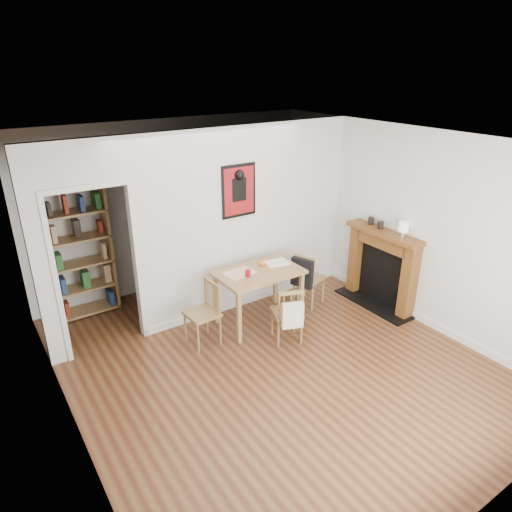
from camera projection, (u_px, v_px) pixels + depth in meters
ground at (271, 359)px, 5.57m from camera, size 5.20×5.20×0.00m
room_shell at (220, 227)px, 6.13m from camera, size 5.20×5.20×5.20m
dining_table at (259, 277)px, 6.12m from camera, size 1.13×0.72×0.77m
chair_left at (202, 314)px, 5.73m from camera, size 0.44×0.44×0.84m
chair_right at (308, 278)px, 6.68m from camera, size 0.56×0.52×0.82m
chair_front at (287, 313)px, 5.80m from camera, size 0.51×0.54×0.79m
bookshelf at (81, 251)px, 6.24m from camera, size 0.81×0.33×1.93m
fireplace at (382, 265)px, 6.62m from camera, size 0.45×1.25×1.16m
red_glass at (248, 273)px, 5.91m from camera, size 0.07×0.07×0.09m
orange_fruit at (262, 263)px, 6.22m from camera, size 0.08×0.08×0.08m
placemat at (240, 273)px, 6.02m from camera, size 0.43×0.34×0.00m
notebook at (277, 263)px, 6.31m from camera, size 0.36×0.29×0.02m
mantel_lamp at (403, 228)px, 6.11m from camera, size 0.13×0.13×0.21m
ceramic_jar_a at (381, 225)px, 6.45m from camera, size 0.09×0.09×0.11m
ceramic_jar_b at (371, 221)px, 6.62m from camera, size 0.09×0.09×0.11m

